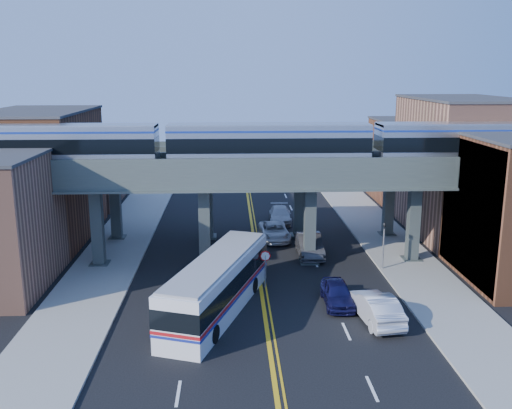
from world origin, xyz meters
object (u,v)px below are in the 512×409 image
(car_lane_b, at_px, (309,245))
(traffic_signal, at_px, (384,241))
(stop_sign, at_px, (265,263))
(car_lane_d, at_px, (280,215))
(transit_bus, at_px, (217,286))
(car_parked_curb, at_px, (376,307))
(car_lane_c, at_px, (274,231))
(car_lane_a, at_px, (337,293))
(transit_train, at_px, (269,144))

(car_lane_b, bearing_deg, traffic_signal, -36.51)
(stop_sign, xyz_separation_m, car_lane_d, (2.50, 17.11, -1.02))
(transit_bus, bearing_deg, car_parked_curb, -81.93)
(stop_sign, relative_size, car_lane_b, 0.49)
(car_lane_b, xyz_separation_m, car_parked_curb, (2.25, -12.35, -0.02))
(traffic_signal, xyz_separation_m, car_lane_d, (-6.40, 14.11, -1.56))
(car_lane_d, height_order, car_parked_curb, car_parked_curb)
(car_lane_c, xyz_separation_m, car_parked_curb, (4.70, -16.99, 0.13))
(car_parked_curb, bearing_deg, stop_sign, -49.18)
(transit_bus, bearing_deg, stop_sign, -20.53)
(stop_sign, xyz_separation_m, car_lane_c, (1.50, 11.33, -1.03))
(stop_sign, relative_size, car_parked_curb, 0.50)
(transit_bus, height_order, car_lane_d, transit_bus)
(car_lane_a, distance_m, car_parked_curb, 3.09)
(transit_train, bearing_deg, car_lane_d, 80.73)
(transit_train, height_order, car_lane_c, transit_train)
(traffic_signal, xyz_separation_m, car_parked_curb, (-2.70, -8.65, -1.44))
(car_lane_b, distance_m, car_parked_curb, 12.56)
(traffic_signal, bearing_deg, car_lane_d, 114.38)
(car_parked_curb, bearing_deg, car_lane_d, -87.60)
(car_lane_a, bearing_deg, traffic_signal, 54.46)
(transit_train, xyz_separation_m, car_lane_d, (1.98, 12.11, -8.47))
(car_lane_a, height_order, car_lane_c, car_lane_a)
(car_lane_d, bearing_deg, car_lane_c, -97.34)
(car_lane_a, height_order, car_lane_b, car_lane_b)
(traffic_signal, bearing_deg, transit_train, 166.57)
(car_lane_b, height_order, car_parked_curb, car_lane_b)
(traffic_signal, bearing_deg, car_lane_c, 131.61)
(stop_sign, bearing_deg, traffic_signal, 18.63)
(car_lane_b, bearing_deg, transit_train, -153.33)
(car_lane_c, bearing_deg, car_lane_b, -65.19)
(transit_bus, distance_m, car_lane_c, 15.91)
(traffic_signal, height_order, car_lane_c, traffic_signal)
(stop_sign, height_order, transit_bus, transit_bus)
(transit_train, relative_size, car_lane_b, 8.58)
(car_lane_b, distance_m, car_lane_c, 5.24)
(transit_bus, xyz_separation_m, car_lane_a, (7.55, 0.69, -0.92))
(car_lane_a, bearing_deg, car_lane_d, 96.02)
(stop_sign, relative_size, car_lane_a, 0.60)
(transit_bus, bearing_deg, traffic_signal, -41.47)
(car_lane_a, bearing_deg, transit_train, 116.01)
(car_lane_a, height_order, car_parked_curb, car_parked_curb)
(traffic_signal, distance_m, car_lane_b, 6.34)
(car_lane_d, bearing_deg, transit_train, -96.75)
(stop_sign, relative_size, traffic_signal, 0.64)
(stop_sign, xyz_separation_m, car_lane_a, (4.38, -3.16, -1.01))
(transit_bus, xyz_separation_m, car_parked_curb, (9.37, -1.80, -0.81))
(traffic_signal, height_order, car_lane_a, traffic_signal)
(transit_train, bearing_deg, car_lane_a, -64.73)
(transit_bus, bearing_deg, car_lane_b, -15.08)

